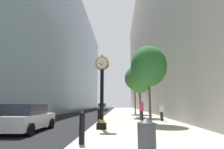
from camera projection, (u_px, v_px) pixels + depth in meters
The scene contains 15 objects.
ground_plane at pixel (109, 113), 30.19m from camera, with size 110.00×110.00×0.00m, color black.
sidewalk_right at pixel (128, 112), 33.02m from camera, with size 6.77×80.00×0.14m, color #ADA593.
building_block_left at pixel (52, 45), 35.84m from camera, with size 9.00×80.00×26.95m.
building_block_right at pixel (166, 32), 35.30m from camera, with size 9.00×80.00×31.56m.
street_clock at pixel (102, 87), 10.76m from camera, with size 0.84×0.55×4.52m.
bollard_nearest at pixel (82, 127), 6.54m from camera, with size 0.22×0.22×1.17m.
bollard_third at pixel (99, 116), 12.11m from camera, with size 0.22×0.22×1.17m.
street_tree_near at pixel (149, 66), 13.79m from camera, with size 2.76×2.76×5.96m.
street_tree_mid_near at pixel (140, 78), 19.91m from camera, with size 2.98×2.98×6.08m.
street_tree_mid_far at pixel (135, 78), 26.17m from camera, with size 2.92×2.92×6.91m.
trash_bin at pixel (147, 136), 5.01m from camera, with size 0.53×0.53×1.05m.
pedestrian_walking at pixel (142, 110), 15.63m from camera, with size 0.37×0.37×1.78m.
pedestrian_by_clock at pixel (162, 111), 15.54m from camera, with size 0.42×0.42×1.60m.
car_silver_near at pixel (102, 107), 41.41m from camera, with size 2.21×4.69×1.72m.
car_white_mid at pixel (27, 118), 10.32m from camera, with size 2.07×4.22×1.58m.
Camera 1 is at (1.82, -3.83, 1.59)m, focal length 28.37 mm.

